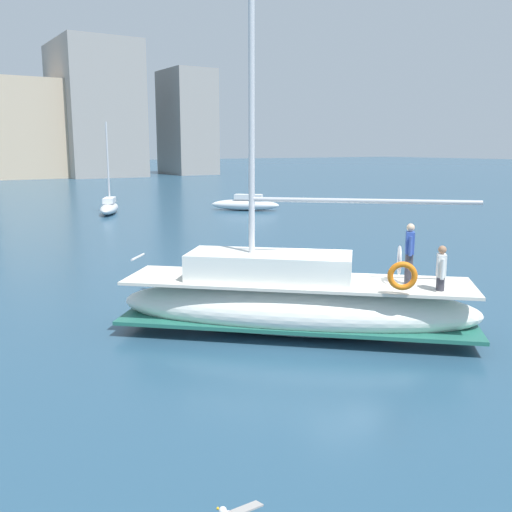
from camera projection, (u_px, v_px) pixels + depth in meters
name	position (u px, v px, depth m)	size (l,w,h in m)	color
ground_plane	(338.00, 330.00, 15.81)	(400.00, 400.00, 0.00)	#284C66
main_sailboat	(293.00, 301.00, 15.38)	(8.72, 8.23, 11.53)	white
moored_sloop_far	(246.00, 203.00, 45.23)	(4.82, 4.62, 6.59)	silver
moored_catamaran	(109.00, 207.00, 43.02)	(3.19, 4.93, 6.75)	silver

